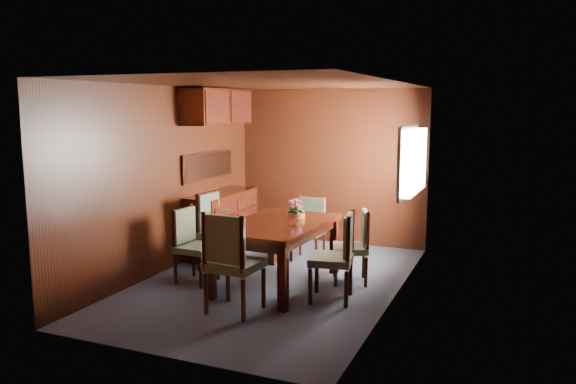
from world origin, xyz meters
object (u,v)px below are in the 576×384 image
at_px(flower_centerpiece, 296,208).
at_px(sideboard, 222,223).
at_px(chair_right_near, 338,252).
at_px(dining_table, 277,231).
at_px(chair_left_near, 191,241).
at_px(chair_head, 230,257).

bearing_deg(flower_centerpiece, sideboard, 153.35).
height_order(sideboard, flower_centerpiece, flower_centerpiece).
distance_m(sideboard, chair_right_near, 2.55).
distance_m(dining_table, chair_right_near, 0.88).
xyz_separation_m(chair_left_near, chair_head, (0.96, -0.78, 0.09)).
xyz_separation_m(dining_table, chair_left_near, (-1.02, -0.27, -0.15)).
relative_size(chair_head, flower_centerpiece, 4.41).
bearing_deg(chair_head, flower_centerpiece, 86.95).
xyz_separation_m(sideboard, flower_centerpiece, (1.44, -0.73, 0.44)).
relative_size(sideboard, chair_left_near, 1.52).
height_order(chair_right_near, chair_head, chair_head).
bearing_deg(chair_head, dining_table, 90.04).
bearing_deg(chair_right_near, chair_head, 121.95).
distance_m(chair_right_near, flower_centerpiece, 1.00).
bearing_deg(dining_table, chair_right_near, -12.79).
xyz_separation_m(chair_head, flower_centerpiece, (0.16, 1.40, 0.29)).
bearing_deg(chair_right_near, sideboard, 49.14).
distance_m(chair_left_near, flower_centerpiece, 1.34).
height_order(chair_right_near, flower_centerpiece, flower_centerpiece).
bearing_deg(chair_right_near, flower_centerpiece, 41.72).
xyz_separation_m(chair_right_near, chair_head, (-0.90, -0.81, 0.05)).
height_order(dining_table, chair_left_near, chair_left_near).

